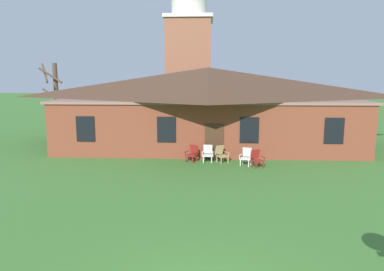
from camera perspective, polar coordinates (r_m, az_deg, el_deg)
brick_building at (r=25.38m, az=2.64°, el=4.88°), size 20.00×10.40×5.46m
dome_tower at (r=40.07m, az=-0.48°, el=13.52°), size 5.18×5.18×16.95m
lawn_chair_by_porch at (r=20.20m, az=0.07°, el=-2.83°), size 0.83×0.86×0.96m
lawn_chair_near_door at (r=20.19m, az=2.56°, el=-2.84°), size 0.66×0.69×0.96m
lawn_chair_left_end at (r=20.06m, az=4.75°, el=-2.95°), size 0.84×0.87×0.96m
lawn_chair_middle at (r=19.60m, az=8.77°, el=-3.32°), size 0.77×0.82×0.96m
lawn_chair_right_end at (r=19.23m, az=10.40°, el=-3.61°), size 0.78×0.83×0.96m
bare_tree_beside_building at (r=31.20m, az=-21.19°, el=5.91°), size 2.15×1.47×5.91m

